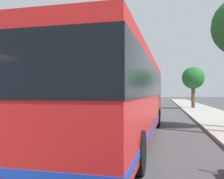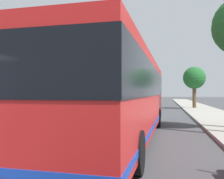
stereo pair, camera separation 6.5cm
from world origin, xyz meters
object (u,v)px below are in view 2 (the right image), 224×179
car_behind_bus (130,98)px  roadside_tree_far_block (194,78)px  car_side_street (115,101)px  car_far_distant (112,102)px  coach_bus (121,93)px

car_behind_bus → roadside_tree_far_block: size_ratio=0.94×
car_behind_bus → car_side_street: bearing=0.1°
car_behind_bus → car_far_distant: (-20.04, -0.65, -0.03)m
car_side_street → roadside_tree_far_block: bearing=66.2°
coach_bus → car_behind_bus: size_ratio=2.78×
coach_bus → car_far_distant: (19.80, 4.63, -1.15)m
coach_bus → roadside_tree_far_block: size_ratio=2.61×
car_behind_bus → coach_bus: bearing=7.6°
roadside_tree_far_block → car_behind_bus: bearing=27.3°
coach_bus → car_behind_bus: 40.20m
coach_bus → car_far_distant: size_ratio=3.07×
car_side_street → roadside_tree_far_block: (-5.03, -10.19, 2.77)m
coach_bus → car_behind_bus: bearing=9.2°
car_side_street → roadside_tree_far_block: 11.69m
car_side_street → car_behind_bus: 14.74m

